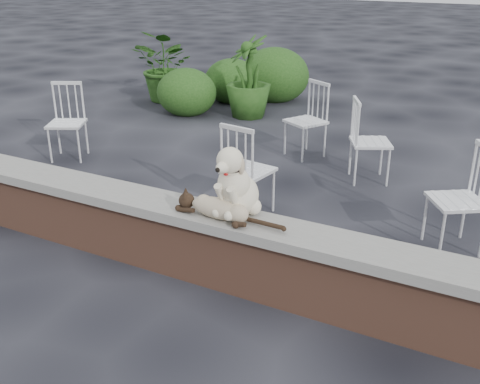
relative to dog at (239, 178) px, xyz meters
The scene contains 13 objects.
ground 1.18m from the dog, behind, with size 60.00×60.00×0.00m, color black.
brick_wall 1.02m from the dog, behind, with size 6.00×0.30×0.50m, color brown.
capstone 0.87m from the dog, behind, with size 6.20×0.40×0.08m, color slate.
dog is the anchor object (origin of this frame).
cat 0.26m from the dog, 118.07° to the right, with size 1.06×0.25×0.18m, color tan, non-canonical shape.
chair_e 2.62m from the dog, 83.26° to the left, with size 0.56×0.56×0.94m, color white, non-canonical shape.
chair_c 1.31m from the dog, 113.80° to the left, with size 0.56×0.56×0.94m, color white, non-canonical shape.
chair_b 3.12m from the dog, 102.26° to the left, with size 0.56×0.56×0.94m, color white, non-canonical shape.
chair_d 1.97m from the dog, 43.16° to the left, with size 0.56×0.56×0.94m, color white, non-canonical shape.
chair_a 3.62m from the dog, 154.64° to the left, with size 0.56×0.56×0.94m, color white, non-canonical shape.
potted_plant_a 6.05m from the dog, 129.93° to the left, with size 1.11×0.96×1.23m, color #1B4012.
potted_plant_b 4.89m from the dog, 116.24° to the left, with size 0.71×0.71×1.28m, color #1B4012.
shrubbery 5.76m from the dog, 117.36° to the left, with size 1.96×2.54×0.97m.
Camera 1 is at (2.61, -3.30, 2.38)m, focal length 41.83 mm.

